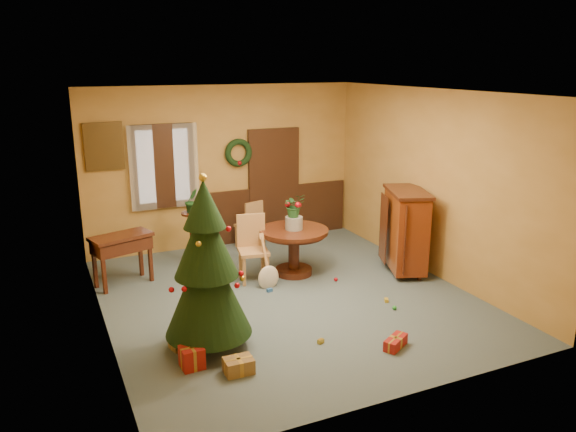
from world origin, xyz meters
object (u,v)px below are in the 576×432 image
writing_desk (122,247)px  sideboard (406,229)px  christmas_tree (207,268)px  chair_near (252,245)px  dining_table (294,243)px

writing_desk → sideboard: size_ratio=0.73×
christmas_tree → writing_desk: christmas_tree is taller
chair_near → christmas_tree: size_ratio=0.48×
chair_near → writing_desk: chair_near is taller
sideboard → chair_near: bearing=163.1°
dining_table → sideboard: 1.80m
dining_table → writing_desk: (-2.54, 0.68, 0.07)m
christmas_tree → sideboard: size_ratio=1.56×
christmas_tree → writing_desk: (-0.62, 2.42, -0.40)m
writing_desk → chair_near: bearing=-17.9°
writing_desk → sideboard: sideboard is taller
dining_table → writing_desk: writing_desk is taller
writing_desk → dining_table: bearing=-15.1°
writing_desk → sideboard: 4.41m
dining_table → writing_desk: 2.63m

